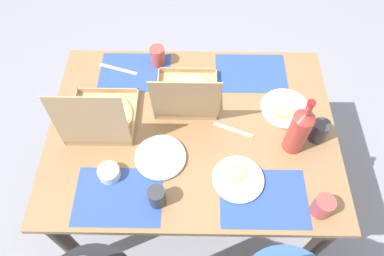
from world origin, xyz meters
name	(u,v)px	position (x,y,z in m)	size (l,w,h in m)	color
ground_plane	(192,192)	(0.00, 0.00, 0.00)	(6.00, 6.00, 0.00)	gray
dining_table	(192,141)	(0.00, 0.00, 0.63)	(1.33, 0.98, 0.75)	#3F3328
placemat_near_left	(251,73)	(-0.30, -0.34, 0.75)	(0.36, 0.26, 0.00)	#2D4C9E
placemat_near_right	(135,72)	(0.30, -0.34, 0.75)	(0.36, 0.26, 0.00)	#2D4C9E
placemat_far_left	(264,198)	(-0.30, 0.34, 0.75)	(0.36, 0.26, 0.00)	#2D4C9E
placemat_far_right	(118,196)	(0.30, 0.34, 0.75)	(0.36, 0.26, 0.00)	#2D4C9E
pizza_box_corner_right	(101,117)	(0.41, -0.02, 0.80)	(0.30, 0.31, 0.34)	tan
pizza_box_edge_far	(187,95)	(0.03, -0.15, 0.80)	(0.30, 0.35, 0.33)	tan
plate_far_right	(285,109)	(-0.44, -0.11, 0.76)	(0.23, 0.23, 0.03)	white
plate_far_left	(160,157)	(0.14, 0.16, 0.76)	(0.22, 0.22, 0.02)	white
plate_near_right	(238,179)	(-0.20, 0.26, 0.76)	(0.22, 0.22, 0.03)	white
soda_bottle	(299,130)	(-0.45, 0.09, 0.88)	(0.09, 0.09, 0.32)	#B2382D
cup_clear_left	(158,56)	(0.18, -0.40, 0.80)	(0.08, 0.08, 0.10)	#BF4742
cup_dark	(157,197)	(0.13, 0.36, 0.80)	(0.07, 0.07, 0.10)	#333338
cup_clear_right	(319,131)	(-0.56, 0.04, 0.80)	(0.08, 0.08, 0.11)	#333338
cup_red	(323,206)	(-0.52, 0.39, 0.80)	(0.08, 0.08, 0.10)	#BF4742
condiment_bowl	(109,173)	(0.35, 0.25, 0.77)	(0.09, 0.09, 0.05)	white
fork_by_near_left	(233,130)	(-0.19, 0.01, 0.75)	(0.19, 0.02, 0.01)	#B7B7BC
knife_by_far_right	(118,69)	(0.39, -0.36, 0.75)	(0.21, 0.02, 0.01)	#B7B7BC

